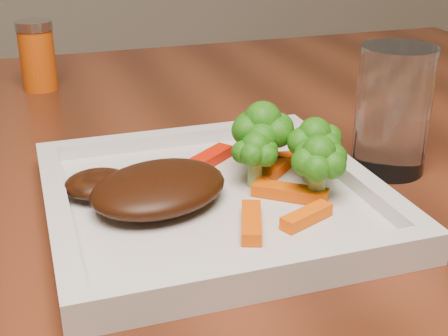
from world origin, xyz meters
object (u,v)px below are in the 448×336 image
object	(u,v)px
drinking_glass	(393,110)
plate	(213,203)
steak	(159,188)
spice_shaker	(37,56)

from	to	relation	value
drinking_glass	plate	bearing A→B (deg)	-171.69
plate	steak	bearing A→B (deg)	179.60
plate	steak	size ratio (longest dim) A/B	2.32
steak	spice_shaker	world-z (taller)	spice_shaker
steak	drinking_glass	bearing A→B (deg)	6.61
steak	drinking_glass	size ratio (longest dim) A/B	0.97
plate	spice_shaker	world-z (taller)	spice_shaker
steak	spice_shaker	distance (m)	0.41
steak	plate	bearing A→B (deg)	-0.40
steak	spice_shaker	size ratio (longest dim) A/B	1.27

